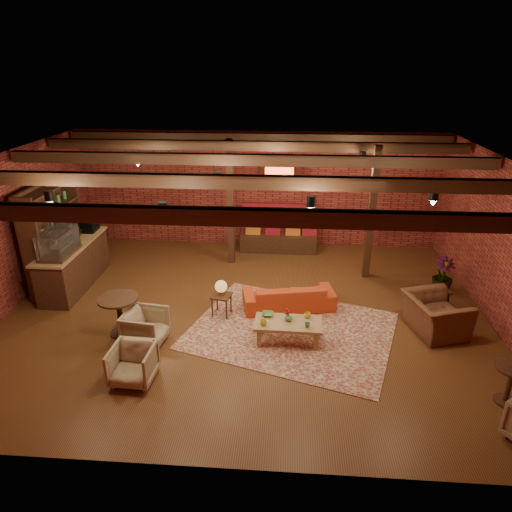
# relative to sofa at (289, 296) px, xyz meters

# --- Properties ---
(floor) EXTENTS (10.00, 10.00, 0.00)m
(floor) POSITION_rel_sofa_xyz_m (-0.91, -0.30, -0.28)
(floor) COLOR #422310
(floor) RESTS_ON ground
(ceiling) EXTENTS (10.00, 8.00, 0.02)m
(ceiling) POSITION_rel_sofa_xyz_m (-0.91, -0.30, 2.92)
(ceiling) COLOR black
(ceiling) RESTS_ON wall_back
(wall_back) EXTENTS (10.00, 0.02, 3.20)m
(wall_back) POSITION_rel_sofa_xyz_m (-0.91, 3.70, 1.32)
(wall_back) COLOR maroon
(wall_back) RESTS_ON ground
(wall_front) EXTENTS (10.00, 0.02, 3.20)m
(wall_front) POSITION_rel_sofa_xyz_m (-0.91, -4.30, 1.32)
(wall_front) COLOR maroon
(wall_front) RESTS_ON ground
(wall_left) EXTENTS (0.02, 8.00, 3.20)m
(wall_left) POSITION_rel_sofa_xyz_m (-5.91, -0.30, 1.32)
(wall_left) COLOR maroon
(wall_left) RESTS_ON ground
(wall_right) EXTENTS (0.02, 8.00, 3.20)m
(wall_right) POSITION_rel_sofa_xyz_m (4.09, -0.30, 1.32)
(wall_right) COLOR maroon
(wall_right) RESTS_ON ground
(ceiling_beams) EXTENTS (9.80, 6.40, 0.22)m
(ceiling_beams) POSITION_rel_sofa_xyz_m (-0.91, -0.30, 2.80)
(ceiling_beams) COLOR black
(ceiling_beams) RESTS_ON ceiling
(ceiling_pipe) EXTENTS (9.60, 0.12, 0.12)m
(ceiling_pipe) POSITION_rel_sofa_xyz_m (-0.91, 1.30, 2.57)
(ceiling_pipe) COLOR black
(ceiling_pipe) RESTS_ON ceiling
(post_left) EXTENTS (0.16, 0.16, 3.20)m
(post_left) POSITION_rel_sofa_xyz_m (-1.51, 2.30, 1.32)
(post_left) COLOR black
(post_left) RESTS_ON ground
(post_right) EXTENTS (0.16, 0.16, 3.20)m
(post_right) POSITION_rel_sofa_xyz_m (1.89, 1.70, 1.32)
(post_right) COLOR black
(post_right) RESTS_ON ground
(service_counter) EXTENTS (0.80, 2.50, 1.60)m
(service_counter) POSITION_rel_sofa_xyz_m (-5.01, 0.70, 0.52)
(service_counter) COLOR black
(service_counter) RESTS_ON ground
(plant_counter) EXTENTS (0.35, 0.39, 0.30)m
(plant_counter) POSITION_rel_sofa_xyz_m (-4.91, 0.90, 0.94)
(plant_counter) COLOR #337F33
(plant_counter) RESTS_ON service_counter
(shelving_hutch) EXTENTS (0.52, 2.00, 2.40)m
(shelving_hutch) POSITION_rel_sofa_xyz_m (-5.41, 0.80, 0.92)
(shelving_hutch) COLOR black
(shelving_hutch) RESTS_ON ground
(banquette) EXTENTS (2.10, 0.70, 1.00)m
(banquette) POSITION_rel_sofa_xyz_m (-0.31, 3.25, 0.22)
(banquette) COLOR maroon
(banquette) RESTS_ON ground
(service_sign) EXTENTS (0.86, 0.06, 0.30)m
(service_sign) POSITION_rel_sofa_xyz_m (-0.31, 2.80, 2.07)
(service_sign) COLOR red
(service_sign) RESTS_ON ceiling
(ceiling_spotlights) EXTENTS (6.40, 4.40, 0.28)m
(ceiling_spotlights) POSITION_rel_sofa_xyz_m (-0.91, -0.30, 2.58)
(ceiling_spotlights) COLOR black
(ceiling_spotlights) RESTS_ON ceiling
(rug) EXTENTS (4.52, 3.94, 0.01)m
(rug) POSITION_rel_sofa_xyz_m (0.07, -0.91, -0.27)
(rug) COLOR maroon
(rug) RESTS_ON floor
(sofa) EXTENTS (2.04, 1.11, 0.56)m
(sofa) POSITION_rel_sofa_xyz_m (0.00, 0.00, 0.00)
(sofa) COLOR #B83819
(sofa) RESTS_ON floor
(coffee_table) EXTENTS (1.28, 0.66, 0.68)m
(coffee_table) POSITION_rel_sofa_xyz_m (-0.02, -1.30, 0.10)
(coffee_table) COLOR olive
(coffee_table) RESTS_ON floor
(side_table_lamp) EXTENTS (0.45, 0.45, 0.80)m
(side_table_lamp) POSITION_rel_sofa_xyz_m (-1.39, -0.42, 0.33)
(side_table_lamp) COLOR black
(side_table_lamp) RESTS_ON floor
(round_table_left) EXTENTS (0.76, 0.76, 0.79)m
(round_table_left) POSITION_rel_sofa_xyz_m (-3.24, -1.26, 0.25)
(round_table_left) COLOR black
(round_table_left) RESTS_ON floor
(armchair_a) EXTENTS (0.76, 0.80, 0.74)m
(armchair_a) POSITION_rel_sofa_xyz_m (-2.66, -1.53, 0.09)
(armchair_a) COLOR #B8AF8F
(armchair_a) RESTS_ON floor
(armchair_b) EXTENTS (0.72, 0.68, 0.71)m
(armchair_b) POSITION_rel_sofa_xyz_m (-2.55, -2.62, 0.07)
(armchair_b) COLOR #B8AF8F
(armchair_b) RESTS_ON floor
(armchair_right) EXTENTS (1.03, 1.30, 0.99)m
(armchair_right) POSITION_rel_sofa_xyz_m (2.85, -0.73, 0.21)
(armchair_right) COLOR brown
(armchair_right) RESTS_ON floor
(side_table_book) EXTENTS (0.51, 0.51, 0.54)m
(side_table_book) POSITION_rel_sofa_xyz_m (3.11, 0.13, 0.20)
(side_table_book) COLOR black
(side_table_book) RESTS_ON floor
(round_table_right) EXTENTS (0.58, 0.58, 0.68)m
(round_table_right) POSITION_rel_sofa_xyz_m (3.41, -2.72, 0.17)
(round_table_right) COLOR black
(round_table_right) RESTS_ON floor
(plant_tall) EXTENTS (1.68, 1.68, 2.51)m
(plant_tall) POSITION_rel_sofa_xyz_m (3.49, 0.97, 0.97)
(plant_tall) COLOR #4C7F4C
(plant_tall) RESTS_ON floor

